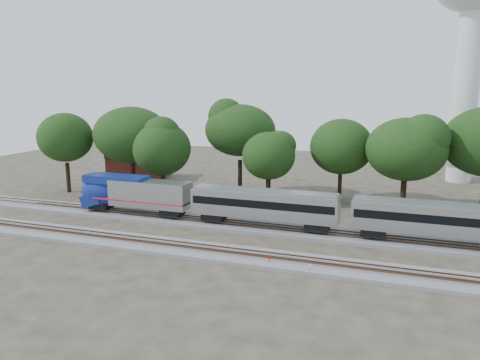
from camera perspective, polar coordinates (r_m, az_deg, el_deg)
name	(u,v)px	position (r m, az deg, el deg)	size (l,w,h in m)	color
ground	(236,243)	(53.36, -0.53, -7.75)	(160.00, 160.00, 0.00)	#383328
track_far	(252,227)	(58.70, 1.46, -5.75)	(160.00, 5.00, 0.73)	slate
track_near	(223,253)	(49.77, -2.12, -8.94)	(160.00, 5.00, 0.73)	slate
switch_stand_red	(269,259)	(46.79, 3.57, -9.65)	(0.33, 0.17, 1.10)	#512D19
switch_stand_white	(310,268)	(45.34, 8.51, -10.55)	(0.31, 0.08, 0.99)	#512D19
switch_lever	(275,268)	(46.23, 4.31, -10.66)	(0.50, 0.30, 0.30)	#512D19
water_tower	(474,2)	(96.45, 26.65, 18.86)	(15.61, 15.61, 43.22)	silver
brick_building	(139,165)	(92.56, -12.18, 1.85)	(12.23, 9.78, 5.22)	maroon
tree_0	(65,138)	(82.50, -20.52, 4.87)	(9.38, 9.38, 13.22)	black
tree_1	(131,135)	(77.85, -13.11, 5.36)	(9.93, 9.93, 14.00)	black
tree_2	(162,149)	(73.36, -9.48, 3.75)	(8.13, 8.13, 11.46)	black
tree_3	(240,130)	(75.84, 0.00, 6.07)	(10.69, 10.69, 15.07)	black
tree_4	(269,156)	(69.60, 3.51, 2.94)	(7.47, 7.47, 10.54)	black
tree_5	(341,147)	(72.94, 12.25, 3.98)	(8.61, 8.61, 12.14)	black
tree_6	(406,149)	(69.73, 19.61, 3.53)	(8.94, 8.94, 12.61)	black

